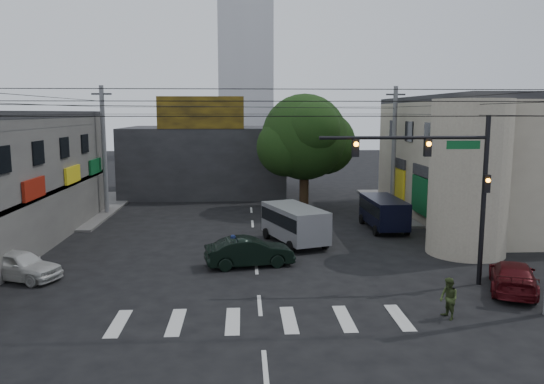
{
  "coord_description": "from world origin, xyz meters",
  "views": [
    {
      "loc": [
        -0.59,
        -22.43,
        7.34
      ],
      "look_at": [
        0.86,
        4.0,
        3.34
      ],
      "focal_mm": 35.0,
      "sensor_mm": 36.0,
      "label": 1
    }
  ],
  "objects": [
    {
      "name": "white_compact",
      "position": [
        -10.5,
        0.75,
        0.66
      ],
      "size": [
        4.27,
        4.99,
        1.33
      ],
      "primitive_type": "imported",
      "rotation": [
        0.0,
        0.0,
        1.19
      ],
      "color": "silver",
      "rests_on": "ground"
    },
    {
      "name": "maroon_sedan",
      "position": [
        10.5,
        -1.91,
        0.62
      ],
      "size": [
        4.91,
        5.59,
        1.25
      ],
      "primitive_type": "imported",
      "rotation": [
        0.0,
        0.0,
        2.73
      ],
      "color": "#3F090D",
      "rests_on": "ground"
    },
    {
      "name": "silver_minivan",
      "position": [
        2.27,
        6.53,
        1.05
      ],
      "size": [
        6.2,
        5.17,
        2.11
      ],
      "primitive_type": null,
      "rotation": [
        0.0,
        0.0,
        1.92
      ],
      "color": "gray",
      "rests_on": "ground"
    },
    {
      "name": "utility_pole_far_left",
      "position": [
        -10.5,
        16.0,
        4.6
      ],
      "size": [
        0.32,
        0.32,
        9.2
      ],
      "primitive_type": "cylinder",
      "color": "#59595B",
      "rests_on": "ground"
    },
    {
      "name": "tower_distant",
      "position": [
        0.0,
        70.0,
        22.0
      ],
      "size": [
        9.0,
        9.0,
        44.0
      ],
      "primitive_type": "cube",
      "color": "silver",
      "rests_on": "ground"
    },
    {
      "name": "navy_van",
      "position": [
        8.22,
        9.88,
        1.0
      ],
      "size": [
        5.09,
        2.14,
        2.0
      ],
      "primitive_type": null,
      "rotation": [
        0.0,
        0.0,
        1.59
      ],
      "color": "black",
      "rests_on": "ground"
    },
    {
      "name": "street_tree",
      "position": [
        4.0,
        17.0,
        5.47
      ],
      "size": [
        6.4,
        6.4,
        8.7
      ],
      "color": "black",
      "rests_on": "ground"
    },
    {
      "name": "dark_sedan",
      "position": [
        -0.32,
        2.3,
        0.7
      ],
      "size": [
        3.02,
        4.77,
        1.39
      ],
      "primitive_type": "imported",
      "rotation": [
        0.0,
        0.0,
        1.76
      ],
      "color": "black",
      "rests_on": "ground"
    },
    {
      "name": "ground",
      "position": [
        0.0,
        0.0,
        0.0
      ],
      "size": [
        160.0,
        160.0,
        0.0
      ],
      "primitive_type": "plane",
      "color": "black",
      "rests_on": "ground"
    },
    {
      "name": "billboard",
      "position": [
        -4.0,
        21.1,
        7.3
      ],
      "size": [
        7.0,
        0.3,
        2.6
      ],
      "primitive_type": "cube",
      "color": "olive",
      "rests_on": "building_far"
    },
    {
      "name": "corner_column",
      "position": [
        11.0,
        4.0,
        4.0
      ],
      "size": [
        4.0,
        4.0,
        8.0
      ],
      "primitive_type": "cylinder",
      "color": "gray",
      "rests_on": "ground"
    },
    {
      "name": "building_far",
      "position": [
        -4.0,
        26.0,
        3.0
      ],
      "size": [
        14.0,
        10.0,
        6.0
      ],
      "primitive_type": "cube",
      "color": "#232326",
      "rests_on": "ground"
    },
    {
      "name": "traffic_gantry",
      "position": [
        7.82,
        -1.0,
        4.83
      ],
      "size": [
        7.1,
        0.35,
        7.2
      ],
      "color": "black",
      "rests_on": "ground"
    },
    {
      "name": "building_right",
      "position": [
        18.0,
        13.0,
        4.0
      ],
      "size": [
        14.0,
        18.0,
        8.0
      ],
      "primitive_type": "cube",
      "color": "gray",
      "rests_on": "ground"
    },
    {
      "name": "pedestrian_olive",
      "position": [
        6.7,
        -4.69,
        0.75
      ],
      "size": [
        0.99,
        0.9,
        1.5
      ],
      "primitive_type": "imported",
      "rotation": [
        0.0,
        0.0,
        -1.33
      ],
      "color": "#303E1C",
      "rests_on": "ground"
    },
    {
      "name": "traffic_officer",
      "position": [
        -1.08,
        2.34,
        0.76
      ],
      "size": [
        0.63,
        0.48,
        1.53
      ],
      "primitive_type": "imported",
      "rotation": [
        0.0,
        0.0,
        0.1
      ],
      "color": "#141F47",
      "rests_on": "ground"
    },
    {
      "name": "utility_pole_far_right",
      "position": [
        10.5,
        16.0,
        4.6
      ],
      "size": [
        0.32,
        0.32,
        9.2
      ],
      "primitive_type": "cylinder",
      "color": "#59595B",
      "rests_on": "ground"
    },
    {
      "name": "sidewalk_far_right",
      "position": [
        18.0,
        18.0,
        0.07
      ],
      "size": [
        16.0,
        16.0,
        0.15
      ],
      "primitive_type": "cube",
      "color": "#514F4C",
      "rests_on": "ground"
    },
    {
      "name": "sidewalk_far_left",
      "position": [
        -18.0,
        18.0,
        0.07
      ],
      "size": [
        16.0,
        16.0,
        0.15
      ],
      "primitive_type": "cube",
      "color": "#514F4C",
      "rests_on": "ground"
    }
  ]
}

